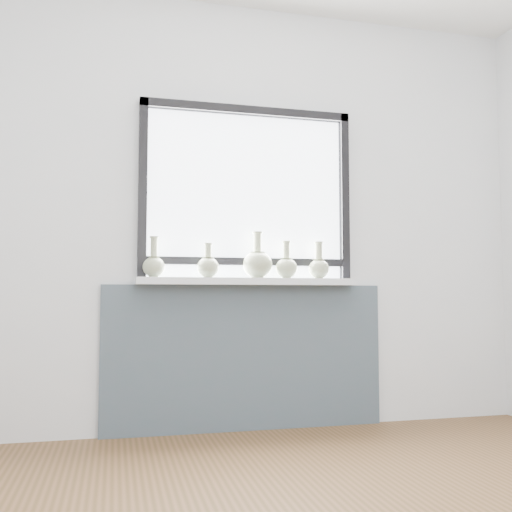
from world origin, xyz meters
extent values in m
cube|color=silver|center=(0.00, 1.81, 1.30)|extent=(3.60, 0.02, 2.60)
cube|color=#424D5A|center=(0.00, 1.78, 0.43)|extent=(1.70, 0.03, 0.86)
cube|color=silver|center=(0.00, 1.71, 0.88)|extent=(1.32, 0.18, 0.04)
cube|color=black|center=(-0.62, 1.76, 1.43)|extent=(0.05, 0.06, 1.05)
cube|color=black|center=(0.62, 1.76, 1.43)|extent=(0.05, 0.06, 1.05)
cube|color=black|center=(0.00, 1.76, 1.92)|extent=(1.30, 0.06, 0.05)
cube|color=black|center=(0.00, 1.76, 1.00)|extent=(1.20, 0.05, 0.04)
cube|color=white|center=(0.00, 1.79, 1.40)|extent=(1.20, 0.01, 1.00)
cylinder|color=#AAB48C|center=(-0.56, 1.69, 0.90)|extent=(0.06, 0.06, 0.01)
ellipsoid|color=#AAB48C|center=(-0.56, 1.69, 0.96)|extent=(0.13, 0.13, 0.12)
cone|color=#AAB48C|center=(-0.56, 1.69, 1.00)|extent=(0.07, 0.07, 0.03)
cylinder|color=#AAB48C|center=(-0.56, 1.69, 1.06)|extent=(0.04, 0.04, 0.12)
cylinder|color=#AAB48C|center=(-0.56, 1.69, 1.13)|extent=(0.05, 0.05, 0.01)
cylinder|color=#AAB48C|center=(-0.25, 1.69, 0.90)|extent=(0.06, 0.06, 0.01)
ellipsoid|color=#AAB48C|center=(-0.25, 1.69, 0.96)|extent=(0.13, 0.13, 0.12)
cone|color=#AAB48C|center=(-0.25, 1.69, 1.00)|extent=(0.07, 0.07, 0.03)
cylinder|color=#AAB48C|center=(-0.25, 1.69, 1.05)|extent=(0.04, 0.04, 0.09)
cylinder|color=#AAB48C|center=(-0.25, 1.69, 1.09)|extent=(0.05, 0.05, 0.01)
cylinder|color=#AAB48C|center=(0.05, 1.72, 0.90)|extent=(0.08, 0.08, 0.01)
ellipsoid|color=#AAB48C|center=(0.05, 1.72, 0.98)|extent=(0.18, 0.18, 0.16)
cone|color=#AAB48C|center=(0.05, 1.72, 1.04)|extent=(0.10, 0.10, 0.03)
cylinder|color=#AAB48C|center=(0.05, 1.72, 1.10)|extent=(0.05, 0.05, 0.13)
cylinder|color=#AAB48C|center=(0.05, 1.72, 1.17)|extent=(0.06, 0.06, 0.01)
cylinder|color=#AAB48C|center=(0.23, 1.70, 0.90)|extent=(0.06, 0.06, 0.01)
ellipsoid|color=#AAB48C|center=(0.23, 1.70, 0.96)|extent=(0.13, 0.13, 0.12)
cone|color=#AAB48C|center=(0.23, 1.70, 1.01)|extent=(0.07, 0.07, 0.03)
cylinder|color=#AAB48C|center=(0.23, 1.70, 1.06)|extent=(0.04, 0.04, 0.11)
cylinder|color=#AAB48C|center=(0.23, 1.70, 1.12)|extent=(0.05, 0.05, 0.01)
cylinder|color=#AAB48C|center=(0.43, 1.71, 0.90)|extent=(0.06, 0.06, 0.01)
ellipsoid|color=#AAB48C|center=(0.43, 1.71, 0.96)|extent=(0.13, 0.13, 0.12)
cone|color=#AAB48C|center=(0.43, 1.71, 1.00)|extent=(0.07, 0.07, 0.03)
cylinder|color=#AAB48C|center=(0.43, 1.71, 1.06)|extent=(0.05, 0.05, 0.12)
cylinder|color=#AAB48C|center=(0.43, 1.71, 1.12)|extent=(0.05, 0.05, 0.01)
camera|label=1|loc=(-0.77, -1.57, 0.79)|focal=40.00mm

